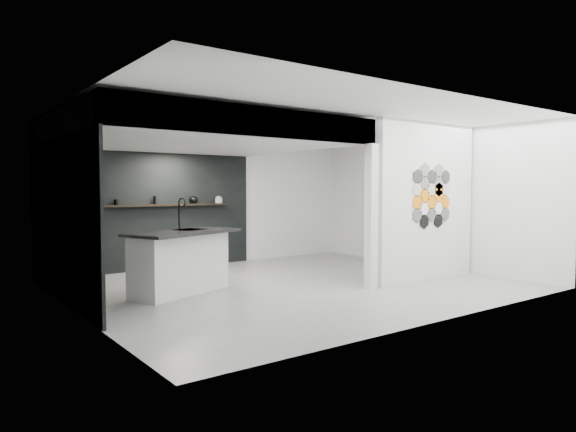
# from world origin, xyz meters

# --- Properties ---
(floor) EXTENTS (7.00, 6.00, 0.01)m
(floor) POSITION_xyz_m (0.00, 0.00, -0.01)
(floor) COLOR slate
(partition_panel) EXTENTS (2.45, 0.15, 2.80)m
(partition_panel) POSITION_xyz_m (2.23, -1.00, 1.40)
(partition_panel) COLOR silver
(partition_panel) RESTS_ON floor
(bay_clad_back) EXTENTS (4.40, 0.04, 2.35)m
(bay_clad_back) POSITION_xyz_m (-1.30, 2.97, 1.18)
(bay_clad_back) COLOR black
(bay_clad_back) RESTS_ON floor
(bay_clad_left) EXTENTS (0.04, 4.00, 2.35)m
(bay_clad_left) POSITION_xyz_m (-3.47, 1.00, 1.18)
(bay_clad_left) COLOR black
(bay_clad_left) RESTS_ON floor
(bulkhead) EXTENTS (4.40, 4.00, 0.40)m
(bulkhead) POSITION_xyz_m (-1.30, 1.00, 2.55)
(bulkhead) COLOR silver
(bulkhead) RESTS_ON corner_column
(corner_column) EXTENTS (0.16, 0.16, 2.35)m
(corner_column) POSITION_xyz_m (0.82, -1.00, 1.18)
(corner_column) COLOR silver
(corner_column) RESTS_ON floor
(fascia_beam) EXTENTS (4.40, 0.16, 0.40)m
(fascia_beam) POSITION_xyz_m (-1.30, -0.92, 2.55)
(fascia_beam) COLOR silver
(fascia_beam) RESTS_ON corner_column
(wall_basin) EXTENTS (0.40, 0.60, 0.12)m
(wall_basin) POSITION_xyz_m (-3.24, 0.80, 0.85)
(wall_basin) COLOR silver
(wall_basin) RESTS_ON bay_clad_left
(display_shelf) EXTENTS (3.00, 0.15, 0.04)m
(display_shelf) POSITION_xyz_m (-1.20, 2.87, 1.30)
(display_shelf) COLOR black
(display_shelf) RESTS_ON bay_clad_back
(kitchen_island) EXTENTS (2.01, 1.43, 1.48)m
(kitchen_island) POSITION_xyz_m (-1.86, 0.46, 0.50)
(kitchen_island) COLOR silver
(kitchen_island) RESTS_ON floor
(stockpot) EXTENTS (0.26, 0.26, 0.17)m
(stockpot) POSITION_xyz_m (-2.51, 2.87, 1.40)
(stockpot) COLOR black
(stockpot) RESTS_ON display_shelf
(kettle) EXTENTS (0.23, 0.23, 0.15)m
(kettle) POSITION_xyz_m (-0.44, 2.87, 1.40)
(kettle) COLOR black
(kettle) RESTS_ON display_shelf
(glass_bowl) EXTENTS (0.19, 0.19, 0.11)m
(glass_bowl) POSITION_xyz_m (0.15, 2.87, 1.38)
(glass_bowl) COLOR gray
(glass_bowl) RESTS_ON display_shelf
(glass_vase) EXTENTS (0.12, 0.12, 0.15)m
(glass_vase) POSITION_xyz_m (0.15, 2.87, 1.39)
(glass_vase) COLOR gray
(glass_vase) RESTS_ON display_shelf
(bottle_dark) EXTENTS (0.08, 0.08, 0.16)m
(bottle_dark) POSITION_xyz_m (-1.29, 2.87, 1.40)
(bottle_dark) COLOR black
(bottle_dark) RESTS_ON display_shelf
(utensil_cup) EXTENTS (0.10, 0.10, 0.10)m
(utensil_cup) POSITION_xyz_m (-2.05, 2.87, 1.37)
(utensil_cup) COLOR black
(utensil_cup) RESTS_ON display_shelf
(hex_tile_cluster) EXTENTS (1.04, 0.02, 1.16)m
(hex_tile_cluster) POSITION_xyz_m (2.26, -1.09, 1.50)
(hex_tile_cluster) COLOR black
(hex_tile_cluster) RESTS_ON partition_panel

